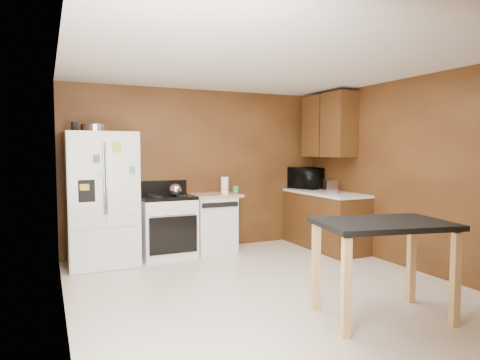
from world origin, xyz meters
TOP-DOWN VIEW (x-y plane):
  - floor at (0.00, 0.00)m, footprint 4.50×4.50m
  - ceiling at (0.00, 0.00)m, footprint 4.50×4.50m
  - wall_back at (0.00, 2.25)m, footprint 4.20×0.00m
  - wall_front at (0.00, -2.25)m, footprint 4.20×0.00m
  - wall_left at (-2.10, 0.00)m, footprint 0.00×4.50m
  - wall_right at (2.10, 0.00)m, footprint 0.00×4.50m
  - roasting_pan at (-1.62, 1.84)m, footprint 0.38×0.38m
  - pen_cup at (-1.88, 1.81)m, footprint 0.08×0.08m
  - kettle at (-0.54, 1.82)m, footprint 0.18×0.18m
  - paper_towel at (0.23, 1.82)m, footprint 0.15×0.15m
  - green_canister at (0.50, 2.03)m, footprint 0.12×0.12m
  - toaster at (1.73, 1.23)m, footprint 0.27×0.33m
  - microwave at (1.82, 2.07)m, footprint 0.60×0.71m
  - refrigerator at (-1.55, 1.86)m, footprint 0.90×0.80m
  - gas_range at (-0.64, 1.92)m, footprint 0.76×0.68m
  - dishwasher at (0.08, 1.95)m, footprint 0.78×0.63m
  - right_cabinets at (1.84, 1.48)m, footprint 0.63×1.58m
  - island at (0.57, -1.15)m, footprint 1.31×1.01m

SIDE VIEW (x-z plane):
  - floor at x=0.00m, z-range 0.00..0.00m
  - dishwasher at x=0.08m, z-range 0.01..0.90m
  - gas_range at x=-0.64m, z-range -0.09..1.01m
  - island at x=0.57m, z-range 0.31..1.22m
  - refrigerator at x=-1.55m, z-range 0.00..1.80m
  - right_cabinets at x=1.84m, z-range -0.32..2.13m
  - green_canister at x=0.50m, z-range 0.89..0.99m
  - kettle at x=-0.54m, z-range 0.90..1.08m
  - toaster at x=1.73m, z-range 0.90..1.11m
  - paper_towel at x=0.23m, z-range 0.89..1.15m
  - microwave at x=1.82m, z-range 0.90..1.23m
  - wall_back at x=0.00m, z-range -0.85..3.35m
  - wall_front at x=0.00m, z-range -0.85..3.35m
  - wall_left at x=-2.10m, z-range -1.00..3.50m
  - wall_right at x=2.10m, z-range -1.00..3.50m
  - roasting_pan at x=-1.62m, z-range 1.80..1.90m
  - pen_cup at x=-1.88m, z-range 1.80..1.92m
  - ceiling at x=0.00m, z-range 2.50..2.50m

